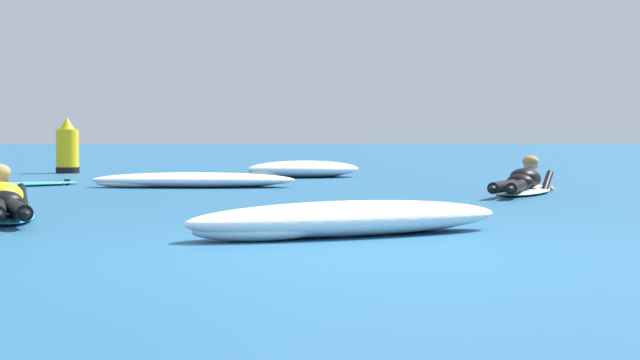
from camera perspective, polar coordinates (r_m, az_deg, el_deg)
name	(u,v)px	position (r m, az deg, el deg)	size (l,w,h in m)	color
ground_plane	(298,181)	(16.44, -1.26, -0.04)	(120.00, 120.00, 0.00)	#235B84
surfer_near	(2,204)	(9.61, -17.86, -1.32)	(1.17, 2.61, 0.54)	#2DB2D1
surfer_far	(523,183)	(13.07, 11.63, -0.20)	(1.52, 2.43, 0.54)	white
drifting_surfboard	(21,184)	(15.36, -16.86, -0.22)	(1.81, 1.42, 0.16)	#2DB2D1
whitewater_front	(348,219)	(7.60, 1.65, -2.29)	(2.67, 1.48, 0.27)	white
whitewater_mid_right	(303,170)	(17.71, -0.97, 0.61)	(2.19, 1.45, 0.30)	white
whitewater_back	(194,180)	(14.53, -7.30, -0.02)	(3.03, 1.04, 0.22)	white
channel_marker_buoy	(67,151)	(20.22, -14.37, 1.65)	(0.46, 0.46, 1.10)	yellow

